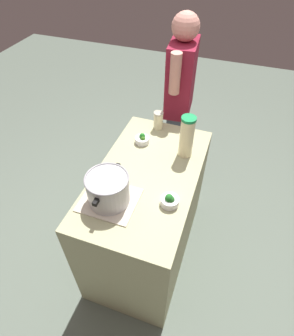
% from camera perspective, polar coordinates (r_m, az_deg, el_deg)
% --- Properties ---
extents(ground_plane, '(8.00, 8.00, 0.00)m').
position_cam_1_polar(ground_plane, '(2.52, 0.00, -15.74)').
color(ground_plane, slate).
extents(counter_slab, '(1.13, 0.64, 0.91)m').
position_cam_1_polar(counter_slab, '(2.14, 0.00, -9.69)').
color(counter_slab, '#AEAF82').
rests_on(counter_slab, ground_plane).
extents(dish_cloth, '(0.28, 0.32, 0.01)m').
position_cam_1_polar(dish_cloth, '(1.66, -7.59, -6.42)').
color(dish_cloth, beige).
rests_on(dish_cloth, counter_slab).
extents(cooking_pot, '(0.31, 0.25, 0.18)m').
position_cam_1_polar(cooking_pot, '(1.58, -7.92, -4.18)').
color(cooking_pot, '#B7B7BC').
rests_on(cooking_pot, dish_cloth).
extents(lemonade_pitcher, '(0.10, 0.10, 0.30)m').
position_cam_1_polar(lemonade_pitcher, '(1.85, 8.05, 6.30)').
color(lemonade_pitcher, beige).
rests_on(lemonade_pitcher, counter_slab).
extents(mason_jar, '(0.07, 0.07, 0.14)m').
position_cam_1_polar(mason_jar, '(2.12, 2.31, 9.62)').
color(mason_jar, beige).
rests_on(mason_jar, counter_slab).
extents(broccoli_bowl_front, '(0.11, 0.11, 0.08)m').
position_cam_1_polar(broccoli_bowl_front, '(1.61, 4.63, -6.61)').
color(broccoli_bowl_front, silver).
rests_on(broccoli_bowl_front, counter_slab).
extents(broccoli_bowl_center, '(0.10, 0.10, 0.07)m').
position_cam_1_polar(broccoli_bowl_center, '(2.00, -0.96, 5.82)').
color(broccoli_bowl_center, silver).
rests_on(broccoli_bowl_center, counter_slab).
extents(person_cook, '(0.50, 0.23, 1.62)m').
position_cam_1_polar(person_cook, '(2.46, 6.42, 12.60)').
color(person_cook, '#454F64').
rests_on(person_cook, ground_plane).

